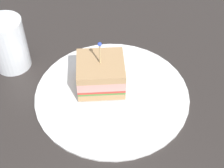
# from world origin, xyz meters

# --- Properties ---
(ground_plane) EXTENTS (0.91, 0.91, 0.02)m
(ground_plane) POSITION_xyz_m (0.00, 0.00, -0.01)
(ground_plane) COLOR #2D2826
(plate) EXTENTS (0.28, 0.28, 0.01)m
(plate) POSITION_xyz_m (0.00, 0.00, 0.00)
(plate) COLOR white
(plate) RESTS_ON ground_plane
(sandwich_half_center) EXTENTS (0.12, 0.12, 0.10)m
(sandwich_half_center) POSITION_xyz_m (0.03, 0.00, 0.04)
(sandwich_half_center) COLOR tan
(sandwich_half_center) RESTS_ON plate
(drink_glass) EXTENTS (0.07, 0.07, 0.11)m
(drink_glass) POSITION_xyz_m (0.20, 0.07, 0.05)
(drink_glass) COLOR gold
(drink_glass) RESTS_ON ground_plane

